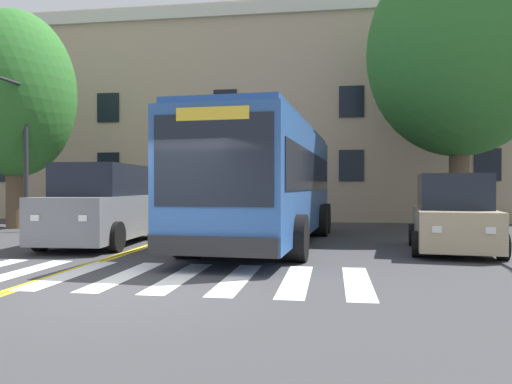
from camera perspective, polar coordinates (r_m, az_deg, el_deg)
ground_plane at (r=8.22m, az=-13.93°, el=-10.75°), size 120.00×120.00×0.00m
crosswalk at (r=9.46m, az=-14.77°, el=-9.22°), size 8.74×3.02×0.01m
lane_line_yellow_inner at (r=23.16m, az=-3.84°, el=-3.35°), size 0.12×36.00×0.01m
lane_line_yellow_outer at (r=23.12m, az=-3.46°, el=-3.35°), size 0.12×36.00×0.01m
city_bus at (r=14.15m, az=1.45°, el=1.28°), size 3.47×10.69×3.32m
car_grey_near_lane at (r=14.51m, az=-17.04°, el=-1.59°), size 2.37×5.07×2.23m
car_tan_far_lane at (r=13.22m, az=21.60°, el=-2.62°), size 2.34×3.86×1.93m
street_tree_curbside_large at (r=19.55m, az=22.27°, el=14.66°), size 7.10×7.46×10.10m
street_tree_curbside_small at (r=21.67m, az=-25.78°, el=9.98°), size 6.07×6.14×8.40m
building_facade at (r=27.56m, az=-1.64°, el=7.91°), size 28.75×8.66×10.18m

